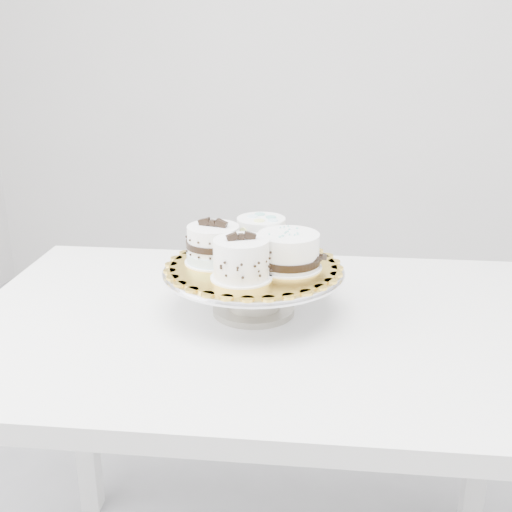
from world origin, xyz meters
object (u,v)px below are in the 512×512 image
(table, at_px, (264,361))
(cake_stand, at_px, (254,282))
(cake_swirl, at_px, (241,260))
(cake_dots, at_px, (261,235))
(cake_board, at_px, (254,266))
(cake_ribbon, at_px, (289,252))
(cake_banded, at_px, (213,246))

(table, bearing_deg, cake_stand, 129.55)
(cake_swirl, distance_m, cake_dots, 0.15)
(cake_dots, bearing_deg, cake_board, -63.89)
(cake_stand, xyz_separation_m, cake_swirl, (-0.00, -0.07, 0.07))
(cake_stand, height_order, cake_board, cake_board)
(cake_stand, xyz_separation_m, cake_ribbon, (0.07, 0.01, 0.06))
(cake_banded, relative_size, cake_ribbon, 0.75)
(cake_stand, relative_size, cake_ribbon, 2.32)
(cake_board, height_order, cake_ribbon, cake_ribbon)
(table, bearing_deg, cake_banded, 160.17)
(cake_stand, xyz_separation_m, cake_dots, (-0.01, 0.08, 0.07))
(table, xyz_separation_m, cake_stand, (-0.03, 0.02, 0.15))
(cake_swirl, height_order, cake_ribbon, cake_swirl)
(table, relative_size, cake_banded, 11.33)
(cake_dots, bearing_deg, cake_stand, -63.89)
(cake_stand, height_order, cake_dots, cake_dots)
(cake_board, xyz_separation_m, cake_ribbon, (0.07, 0.01, 0.03))
(table, height_order, cake_dots, cake_dots)
(cake_swirl, distance_m, cake_banded, 0.10)
(table, relative_size, cake_ribbon, 8.47)
(cake_swirl, xyz_separation_m, cake_banded, (-0.07, 0.06, -0.00))
(cake_banded, distance_m, cake_dots, 0.11)
(cake_board, xyz_separation_m, cake_dots, (-0.01, 0.08, 0.04))
(cake_stand, relative_size, cake_board, 1.09)
(cake_board, distance_m, cake_dots, 0.09)
(cake_board, distance_m, cake_ribbon, 0.07)
(cake_stand, height_order, cake_banded, cake_banded)
(cake_board, relative_size, cake_banded, 2.84)
(cake_dots, bearing_deg, cake_swirl, -67.17)
(cake_stand, distance_m, cake_banded, 0.10)
(cake_board, xyz_separation_m, cake_swirl, (-0.00, -0.07, 0.04))
(cake_stand, bearing_deg, cake_board, 0.00)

